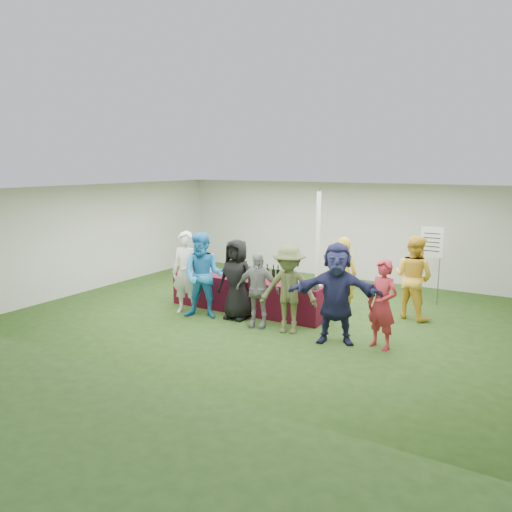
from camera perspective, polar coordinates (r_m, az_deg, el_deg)
The scene contains 18 objects.
ground at distance 11.04m, azimuth 2.01°, elevation -6.40°, with size 60.00×60.00×0.00m, color #284719.
tent at distance 11.58m, azimuth 7.08°, elevation 1.18°, with size 10.00×10.00×10.00m.
serving_table at distance 11.04m, azimuth -0.90°, elevation -4.37°, with size 3.60×0.80×0.75m, color #5A0B1E.
wine_bottles at distance 10.74m, azimuth 2.27°, elevation -2.08°, with size 0.76×0.13×0.32m.
wine_glasses at distance 10.92m, azimuth -3.38°, elevation -1.93°, with size 2.82×0.14×0.16m.
water_bottle at distance 10.96m, azimuth -0.34°, elevation -1.91°, with size 0.07×0.07×0.23m.
bar_towel at distance 10.28m, azimuth 6.76°, elevation -3.33°, with size 0.25×0.18×0.03m, color white.
dump_bucket at distance 9.98m, azimuth 6.63°, elevation -3.30°, with size 0.22×0.22×0.18m, color slate.
wine_list_sign at distance 12.07m, azimuth 19.41°, elevation 0.88°, with size 0.50×0.03×1.80m.
staff_pourer at distance 11.07m, azimuth 9.89°, elevation -2.06°, with size 0.61×0.40×1.66m, color gold.
staff_back at distance 10.89m, azimuth 17.54°, elevation -2.34°, with size 0.86×0.67×1.76m, color yellow.
customer_0 at distance 10.88m, azimuth -7.97°, elevation -1.87°, with size 0.65×0.43×1.79m, color silver.
customer_1 at distance 10.47m, azimuth -6.05°, elevation -2.24°, with size 0.88×0.69×1.82m, color #2183CB.
customer_2 at distance 10.38m, azimuth -2.23°, elevation -2.68°, with size 0.82×0.54×1.69m, color black.
customer_3 at distance 9.88m, azimuth 0.15°, elevation -3.88°, with size 0.88×0.37×1.51m, color gray.
customer_4 at distance 9.53m, azimuth 3.76°, elevation -3.83°, with size 1.10×0.63×1.70m, color #4B532C.
customer_5 at distance 9.09m, azimuth 9.17°, elevation -4.22°, with size 1.71×0.54×1.84m, color #1D2045.
customer_6 at distance 9.00m, azimuth 14.24°, elevation -5.38°, with size 0.58×0.38×1.59m, color #A92530.
Camera 1 is at (5.06, -9.28, 3.20)m, focal length 35.00 mm.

